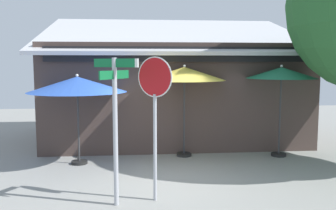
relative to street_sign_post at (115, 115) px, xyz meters
The scene contains 7 objects.
ground_plane 2.78m from the street_sign_post, 59.59° to the left, with size 28.00×28.00×0.10m, color gray.
cafe_building 6.72m from the street_sign_post, 74.45° to the left, with size 9.07×5.67×4.58m.
street_sign_post is the anchor object (origin of this frame).
stop_sign 0.82m from the street_sign_post, 13.68° to the left, with size 0.64×0.49×2.87m.
patio_umbrella_royal_blue_left 3.31m from the street_sign_post, 110.41° to the left, with size 2.64×2.64×2.45m.
patio_umbrella_mustard_center 4.14m from the street_sign_post, 63.52° to the left, with size 2.39×2.39×2.70m.
patio_umbrella_forest_green_right 5.77m from the street_sign_post, 36.29° to the left, with size 2.05×2.05×2.69m.
Camera 1 is at (-0.73, -8.82, 2.75)m, focal length 39.66 mm.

